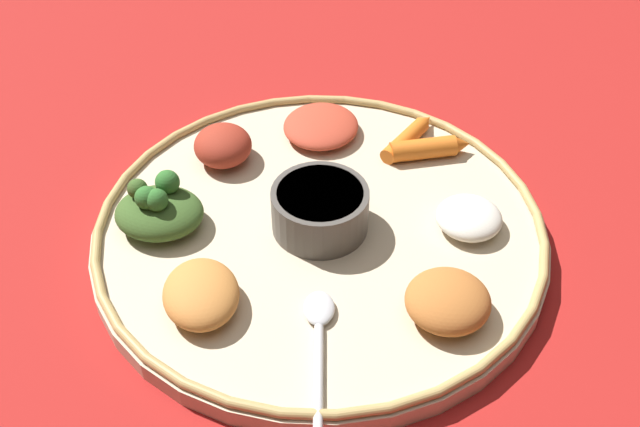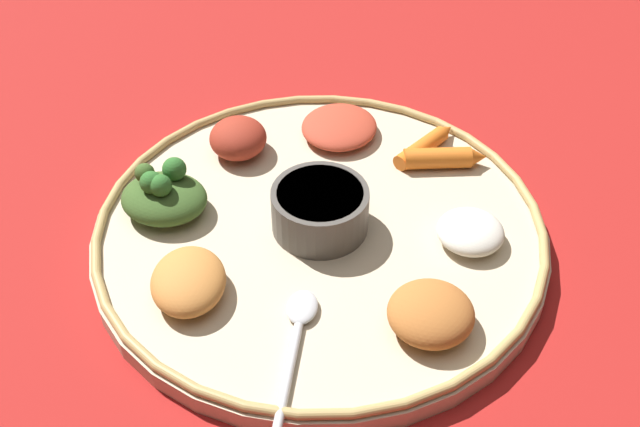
{
  "view_description": "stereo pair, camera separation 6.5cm",
  "coord_description": "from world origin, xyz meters",
  "px_view_note": "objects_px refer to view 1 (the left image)",
  "views": [
    {
      "loc": [
        0.43,
        -0.21,
        0.47
      ],
      "look_at": [
        0.0,
        0.0,
        0.03
      ],
      "focal_mm": 43.36,
      "sensor_mm": 36.0,
      "label": 1
    },
    {
      "loc": [
        0.45,
        -0.15,
        0.47
      ],
      "look_at": [
        0.0,
        0.0,
        0.03
      ],
      "focal_mm": 43.36,
      "sensor_mm": 36.0,
      "label": 2
    }
  ],
  "objects_px": {
    "greens_pile": "(158,209)",
    "carrot_near_spoon": "(429,148)",
    "center_bowl": "(320,208)",
    "carrot_outer": "(408,137)",
    "spoon": "(319,349)"
  },
  "relations": [
    {
      "from": "center_bowl",
      "to": "spoon",
      "type": "relative_size",
      "value": 0.53
    },
    {
      "from": "greens_pile",
      "to": "center_bowl",
      "type": "bearing_deg",
      "value": 63.56
    },
    {
      "from": "center_bowl",
      "to": "carrot_near_spoon",
      "type": "height_order",
      "value": "center_bowl"
    },
    {
      "from": "spoon",
      "to": "greens_pile",
      "type": "relative_size",
      "value": 1.57
    },
    {
      "from": "greens_pile",
      "to": "carrot_near_spoon",
      "type": "xyz_separation_m",
      "value": [
        0.02,
        0.26,
        -0.01
      ]
    },
    {
      "from": "carrot_near_spoon",
      "to": "carrot_outer",
      "type": "height_order",
      "value": "carrot_near_spoon"
    },
    {
      "from": "greens_pile",
      "to": "carrot_near_spoon",
      "type": "distance_m",
      "value": 0.26
    },
    {
      "from": "center_bowl",
      "to": "carrot_outer",
      "type": "xyz_separation_m",
      "value": [
        -0.07,
        0.13,
        -0.01
      ]
    },
    {
      "from": "spoon",
      "to": "carrot_near_spoon",
      "type": "relative_size",
      "value": 1.94
    },
    {
      "from": "greens_pile",
      "to": "spoon",
      "type": "bearing_deg",
      "value": 19.32
    },
    {
      "from": "spoon",
      "to": "carrot_outer",
      "type": "relative_size",
      "value": 2.0
    },
    {
      "from": "greens_pile",
      "to": "carrot_outer",
      "type": "distance_m",
      "value": 0.25
    },
    {
      "from": "carrot_near_spoon",
      "to": "carrot_outer",
      "type": "bearing_deg",
      "value": -163.35
    },
    {
      "from": "center_bowl",
      "to": "greens_pile",
      "type": "relative_size",
      "value": 0.84
    },
    {
      "from": "carrot_near_spoon",
      "to": "greens_pile",
      "type": "bearing_deg",
      "value": -94.13
    }
  ]
}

